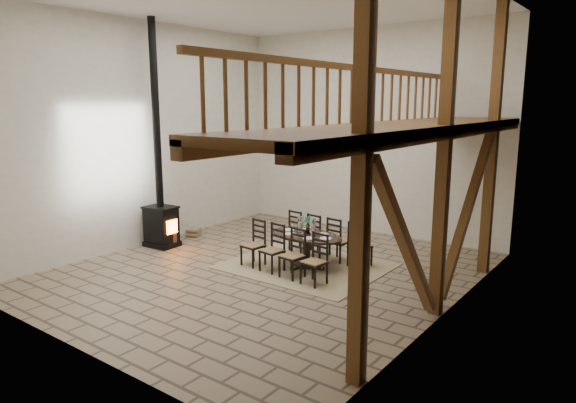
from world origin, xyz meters
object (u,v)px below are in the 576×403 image
Objects in this scene: dining_table at (306,250)px; wood_stove at (160,198)px; log_stack at (194,232)px; log_basket at (166,237)px.

wood_stove is at bearing -161.37° from dining_table.
dining_table is 5.37× the size of log_stack.
log_stack is at bearing -177.98° from dining_table.
log_basket reaches higher than log_stack.
dining_table is at bearing -4.35° from log_stack.
dining_table reaches higher than log_basket.
dining_table is 0.43× the size of wood_stove.
dining_table reaches higher than log_stack.
dining_table is 3.81× the size of log_basket.
dining_table is at bearing 8.03° from wood_stove.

